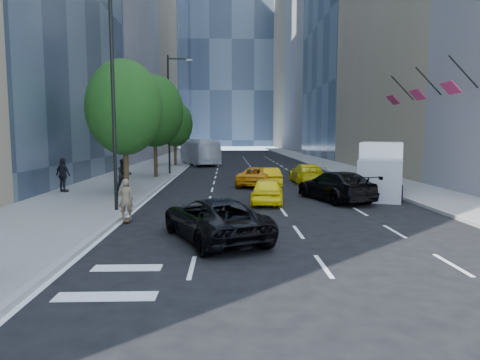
{
  "coord_description": "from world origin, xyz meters",
  "views": [
    {
      "loc": [
        -1.57,
        -15.02,
        3.5
      ],
      "look_at": [
        -1.01,
        2.77,
        1.6
      ],
      "focal_mm": 32.0,
      "sensor_mm": 36.0,
      "label": 1
    }
  ],
  "objects_px": {
    "black_sedan_lincoln": "(214,219)",
    "city_bus": "(199,152)",
    "skateboarder": "(126,202)",
    "black_sedan_mercedes": "(336,186)",
    "box_truck": "(381,169)"
  },
  "relations": [
    {
      "from": "black_sedan_lincoln",
      "to": "city_bus",
      "type": "distance_m",
      "value": 36.35
    },
    {
      "from": "skateboarder",
      "to": "black_sedan_mercedes",
      "type": "height_order",
      "value": "skateboarder"
    },
    {
      "from": "black_sedan_lincoln",
      "to": "black_sedan_mercedes",
      "type": "distance_m",
      "value": 10.35
    },
    {
      "from": "skateboarder",
      "to": "black_sedan_lincoln",
      "type": "xyz_separation_m",
      "value": [
        3.6,
        -2.97,
        -0.11
      ]
    },
    {
      "from": "skateboarder",
      "to": "city_bus",
      "type": "distance_m",
      "value": 33.28
    },
    {
      "from": "black_sedan_mercedes",
      "to": "skateboarder",
      "type": "bearing_deg",
      "value": 11.26
    },
    {
      "from": "black_sedan_mercedes",
      "to": "city_bus",
      "type": "relative_size",
      "value": 0.51
    },
    {
      "from": "skateboarder",
      "to": "black_sedan_mercedes",
      "type": "relative_size",
      "value": 0.3
    },
    {
      "from": "black_sedan_lincoln",
      "to": "black_sedan_mercedes",
      "type": "height_order",
      "value": "black_sedan_mercedes"
    },
    {
      "from": "black_sedan_lincoln",
      "to": "box_truck",
      "type": "distance_m",
      "value": 13.88
    },
    {
      "from": "black_sedan_lincoln",
      "to": "city_bus",
      "type": "height_order",
      "value": "city_bus"
    },
    {
      "from": "black_sedan_mercedes",
      "to": "black_sedan_lincoln",
      "type": "bearing_deg",
      "value": 35.96
    },
    {
      "from": "city_bus",
      "to": "box_truck",
      "type": "bearing_deg",
      "value": -81.46
    },
    {
      "from": "black_sedan_lincoln",
      "to": "box_truck",
      "type": "xyz_separation_m",
      "value": [
        9.3,
        10.26,
        0.84
      ]
    },
    {
      "from": "black_sedan_lincoln",
      "to": "city_bus",
      "type": "bearing_deg",
      "value": -108.65
    }
  ]
}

